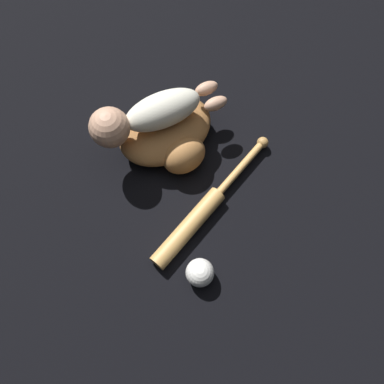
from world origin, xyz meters
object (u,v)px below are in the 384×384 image
at_px(baseball_bat, 200,214).
at_px(baseball, 200,273).
at_px(baby_figure, 147,116).
at_px(baseball_glove, 168,134).

distance_m(baseball_bat, baseball, 0.16).
bearing_deg(baseball_bat, baby_figure, -88.70).
bearing_deg(baseball_bat, baseball, 58.42).
height_order(baseball_bat, baseball, baseball).
height_order(baseball_glove, baseball_bat, baseball_glove).
bearing_deg(baseball, baby_figure, -100.91).
bearing_deg(baby_figure, baseball_bat, 91.30).
distance_m(baby_figure, baseball_bat, 0.30).
xyz_separation_m(baby_figure, baseball, (0.08, 0.41, -0.12)).
bearing_deg(baseball, baseball_bat, -121.58).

